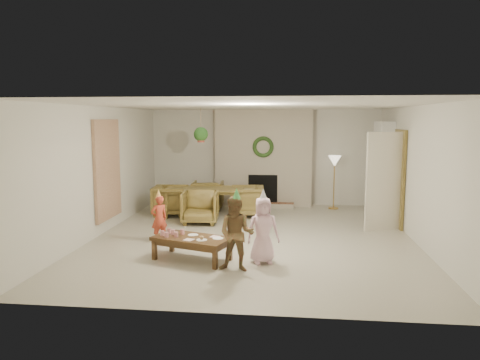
# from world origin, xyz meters

# --- Properties ---
(floor) EXTENTS (7.00, 7.00, 0.00)m
(floor) POSITION_xyz_m (0.00, 0.00, 0.00)
(floor) COLOR #B7B29E
(floor) RESTS_ON ground
(ceiling) EXTENTS (7.00, 7.00, 0.00)m
(ceiling) POSITION_xyz_m (0.00, 0.00, 2.50)
(ceiling) COLOR white
(ceiling) RESTS_ON wall_back
(wall_back) EXTENTS (7.00, 0.00, 7.00)m
(wall_back) POSITION_xyz_m (0.00, 3.50, 1.25)
(wall_back) COLOR silver
(wall_back) RESTS_ON floor
(wall_front) EXTENTS (7.00, 0.00, 7.00)m
(wall_front) POSITION_xyz_m (0.00, -3.50, 1.25)
(wall_front) COLOR silver
(wall_front) RESTS_ON floor
(wall_left) EXTENTS (0.00, 7.00, 7.00)m
(wall_left) POSITION_xyz_m (-3.00, 0.00, 1.25)
(wall_left) COLOR silver
(wall_left) RESTS_ON floor
(wall_right) EXTENTS (0.00, 7.00, 7.00)m
(wall_right) POSITION_xyz_m (3.00, 0.00, 1.25)
(wall_right) COLOR silver
(wall_right) RESTS_ON floor
(fireplace_mass) EXTENTS (2.50, 0.40, 2.50)m
(fireplace_mass) POSITION_xyz_m (0.00, 3.30, 1.25)
(fireplace_mass) COLOR #4D1614
(fireplace_mass) RESTS_ON floor
(fireplace_hearth) EXTENTS (1.60, 0.30, 0.12)m
(fireplace_hearth) POSITION_xyz_m (0.00, 2.95, 0.06)
(fireplace_hearth) COLOR brown
(fireplace_hearth) RESTS_ON floor
(fireplace_firebox) EXTENTS (0.75, 0.12, 0.75)m
(fireplace_firebox) POSITION_xyz_m (0.00, 3.12, 0.45)
(fireplace_firebox) COLOR black
(fireplace_firebox) RESTS_ON floor
(fireplace_wreath) EXTENTS (0.54, 0.10, 0.54)m
(fireplace_wreath) POSITION_xyz_m (0.00, 3.07, 1.55)
(fireplace_wreath) COLOR #214319
(fireplace_wreath) RESTS_ON fireplace_mass
(floor_lamp_base) EXTENTS (0.25, 0.25, 0.03)m
(floor_lamp_base) POSITION_xyz_m (1.80, 3.00, 0.01)
(floor_lamp_base) COLOR gold
(floor_lamp_base) RESTS_ON floor
(floor_lamp_post) EXTENTS (0.03, 0.03, 1.21)m
(floor_lamp_post) POSITION_xyz_m (1.80, 3.00, 0.63)
(floor_lamp_post) COLOR gold
(floor_lamp_post) RESTS_ON floor
(floor_lamp_shade) EXTENTS (0.32, 0.32, 0.27)m
(floor_lamp_shade) POSITION_xyz_m (1.80, 3.00, 1.21)
(floor_lamp_shade) COLOR beige
(floor_lamp_shade) RESTS_ON floor_lamp_post
(bookshelf_carcass) EXTENTS (0.30, 1.00, 2.20)m
(bookshelf_carcass) POSITION_xyz_m (2.84, 2.30, 1.10)
(bookshelf_carcass) COLOR white
(bookshelf_carcass) RESTS_ON floor
(bookshelf_shelf_a) EXTENTS (0.30, 0.92, 0.03)m
(bookshelf_shelf_a) POSITION_xyz_m (2.82, 2.30, 0.45)
(bookshelf_shelf_a) COLOR white
(bookshelf_shelf_a) RESTS_ON bookshelf_carcass
(bookshelf_shelf_b) EXTENTS (0.30, 0.92, 0.03)m
(bookshelf_shelf_b) POSITION_xyz_m (2.82, 2.30, 0.85)
(bookshelf_shelf_b) COLOR white
(bookshelf_shelf_b) RESTS_ON bookshelf_carcass
(bookshelf_shelf_c) EXTENTS (0.30, 0.92, 0.03)m
(bookshelf_shelf_c) POSITION_xyz_m (2.82, 2.30, 1.25)
(bookshelf_shelf_c) COLOR white
(bookshelf_shelf_c) RESTS_ON bookshelf_carcass
(bookshelf_shelf_d) EXTENTS (0.30, 0.92, 0.03)m
(bookshelf_shelf_d) POSITION_xyz_m (2.82, 2.30, 1.65)
(bookshelf_shelf_d) COLOR white
(bookshelf_shelf_d) RESTS_ON bookshelf_carcass
(books_row_lower) EXTENTS (0.20, 0.40, 0.24)m
(books_row_lower) POSITION_xyz_m (2.80, 2.15, 0.59)
(books_row_lower) COLOR maroon
(books_row_lower) RESTS_ON bookshelf_shelf_a
(books_row_mid) EXTENTS (0.20, 0.44, 0.24)m
(books_row_mid) POSITION_xyz_m (2.80, 2.35, 0.99)
(books_row_mid) COLOR navy
(books_row_mid) RESTS_ON bookshelf_shelf_b
(books_row_upper) EXTENTS (0.20, 0.36, 0.22)m
(books_row_upper) POSITION_xyz_m (2.80, 2.20, 1.38)
(books_row_upper) COLOR #BC7B28
(books_row_upper) RESTS_ON bookshelf_shelf_c
(door_frame) EXTENTS (0.05, 0.86, 2.04)m
(door_frame) POSITION_xyz_m (2.96, 1.20, 1.02)
(door_frame) COLOR olive
(door_frame) RESTS_ON floor
(door_leaf) EXTENTS (0.77, 0.32, 2.00)m
(door_leaf) POSITION_xyz_m (2.58, 0.82, 1.00)
(door_leaf) COLOR beige
(door_leaf) RESTS_ON floor
(curtain_panel) EXTENTS (0.06, 1.20, 2.00)m
(curtain_panel) POSITION_xyz_m (-2.96, 0.20, 1.25)
(curtain_panel) COLOR #CAB08F
(curtain_panel) RESTS_ON wall_left
(dining_table) EXTENTS (1.90, 1.15, 0.64)m
(dining_table) POSITION_xyz_m (-1.30, 1.83, 0.32)
(dining_table) COLOR olive
(dining_table) RESTS_ON floor
(dining_chair_near) EXTENTS (0.81, 0.83, 0.71)m
(dining_chair_near) POSITION_xyz_m (-1.24, 1.03, 0.35)
(dining_chair_near) COLOR olive
(dining_chair_near) RESTS_ON floor
(dining_chair_far) EXTENTS (0.81, 0.83, 0.71)m
(dining_chair_far) POSITION_xyz_m (-1.36, 2.63, 0.35)
(dining_chair_far) COLOR olive
(dining_chair_far) RESTS_ON floor
(dining_chair_left) EXTENTS (0.83, 0.81, 0.71)m
(dining_chair_left) POSITION_xyz_m (-2.10, 1.77, 0.35)
(dining_chair_left) COLOR olive
(dining_chair_left) RESTS_ON floor
(dining_chair_right) EXTENTS (0.83, 0.81, 0.71)m
(dining_chair_right) POSITION_xyz_m (-0.30, 1.90, 0.35)
(dining_chair_right) COLOR olive
(dining_chair_right) RESTS_ON floor
(hanging_plant_cord) EXTENTS (0.01, 0.01, 0.70)m
(hanging_plant_cord) POSITION_xyz_m (-1.30, 1.50, 2.15)
(hanging_plant_cord) COLOR tan
(hanging_plant_cord) RESTS_ON ceiling
(hanging_plant_pot) EXTENTS (0.16, 0.16, 0.12)m
(hanging_plant_pot) POSITION_xyz_m (-1.30, 1.50, 1.80)
(hanging_plant_pot) COLOR #983F31
(hanging_plant_pot) RESTS_ON hanging_plant_cord
(hanging_plant_foliage) EXTENTS (0.32, 0.32, 0.32)m
(hanging_plant_foliage) POSITION_xyz_m (-1.30, 1.50, 1.92)
(hanging_plant_foliage) COLOR #1C4617
(hanging_plant_foliage) RESTS_ON hanging_plant_pot
(coffee_table_top) EXTENTS (1.36, 0.98, 0.06)m
(coffee_table_top) POSITION_xyz_m (-0.86, -1.53, 0.35)
(coffee_table_top) COLOR #4E341A
(coffee_table_top) RESTS_ON floor
(coffee_table_apron) EXTENTS (1.24, 0.86, 0.08)m
(coffee_table_apron) POSITION_xyz_m (-0.86, -1.53, 0.28)
(coffee_table_apron) COLOR #4E341A
(coffee_table_apron) RESTS_ON floor
(coffee_leg_fl) EXTENTS (0.08, 0.08, 0.32)m
(coffee_leg_fl) POSITION_xyz_m (-1.47, -1.59, 0.16)
(coffee_leg_fl) COLOR #4E341A
(coffee_leg_fl) RESTS_ON floor
(coffee_leg_fr) EXTENTS (0.08, 0.08, 0.32)m
(coffee_leg_fr) POSITION_xyz_m (-0.42, -1.95, 0.16)
(coffee_leg_fr) COLOR #4E341A
(coffee_leg_fr) RESTS_ON floor
(coffee_leg_bl) EXTENTS (0.08, 0.08, 0.32)m
(coffee_leg_bl) POSITION_xyz_m (-1.31, -1.12, 0.16)
(coffee_leg_bl) COLOR #4E341A
(coffee_leg_bl) RESTS_ON floor
(coffee_leg_br) EXTENTS (0.08, 0.08, 0.32)m
(coffee_leg_br) POSITION_xyz_m (-0.26, -1.48, 0.16)
(coffee_leg_br) COLOR #4E341A
(coffee_leg_br) RESTS_ON floor
(cup_a) EXTENTS (0.08, 0.08, 0.08)m
(cup_a) POSITION_xyz_m (-1.36, -1.51, 0.42)
(cup_a) COLOR silver
(cup_a) RESTS_ON coffee_table_top
(cup_b) EXTENTS (0.08, 0.08, 0.08)m
(cup_b) POSITION_xyz_m (-1.29, -1.34, 0.42)
(cup_b) COLOR silver
(cup_b) RESTS_ON coffee_table_top
(cup_c) EXTENTS (0.08, 0.08, 0.08)m
(cup_c) POSITION_xyz_m (-1.26, -1.60, 0.42)
(cup_c) COLOR silver
(cup_c) RESTS_ON coffee_table_top
(cup_d) EXTENTS (0.08, 0.08, 0.08)m
(cup_d) POSITION_xyz_m (-1.20, -1.42, 0.42)
(cup_d) COLOR silver
(cup_d) RESTS_ON coffee_table_top
(cup_e) EXTENTS (0.08, 0.08, 0.08)m
(cup_e) POSITION_xyz_m (-1.12, -1.57, 0.42)
(cup_e) COLOR silver
(cup_e) RESTS_ON coffee_table_top
(cup_f) EXTENTS (0.08, 0.08, 0.08)m
(cup_f) POSITION_xyz_m (-1.05, -1.39, 0.42)
(cup_f) COLOR silver
(cup_f) RESTS_ON coffee_table_top
(plate_a) EXTENTS (0.22, 0.22, 0.01)m
(plate_a) POSITION_xyz_m (-0.87, -1.41, 0.38)
(plate_a) COLOR white
(plate_a) RESTS_ON coffee_table_top
(plate_b) EXTENTS (0.22, 0.22, 0.01)m
(plate_b) POSITION_xyz_m (-0.67, -1.70, 0.38)
(plate_b) COLOR white
(plate_b) RESTS_ON coffee_table_top
(plate_c) EXTENTS (0.22, 0.22, 0.01)m
(plate_c) POSITION_xyz_m (-0.43, -1.58, 0.38)
(plate_c) COLOR white
(plate_c) RESTS_ON coffee_table_top
(food_scoop) EXTENTS (0.08, 0.08, 0.07)m
(food_scoop) POSITION_xyz_m (-0.67, -1.70, 0.42)
(food_scoop) COLOR tan
(food_scoop) RESTS_ON plate_b
(napkin_left) EXTENTS (0.18, 0.18, 0.01)m
(napkin_left) POSITION_xyz_m (-0.88, -1.71, 0.38)
(napkin_left) COLOR #FAB8BC
(napkin_left) RESTS_ON coffee_table_top
(napkin_right) EXTENTS (0.18, 0.18, 0.01)m
(napkin_right) POSITION_xyz_m (-0.50, -1.48, 0.38)
(napkin_right) COLOR #FAB8BC
(napkin_right) RESTS_ON coffee_table_top
(child_red) EXTENTS (0.37, 0.36, 0.86)m
(child_red) POSITION_xyz_m (-1.70, -0.51, 0.43)
(child_red) COLOR #BC3F28
(child_red) RESTS_ON floor
(party_hat_red) EXTENTS (0.15, 0.15, 0.16)m
(party_hat_red) POSITION_xyz_m (-1.70, -0.51, 0.90)
(party_hat_red) COLOR #F5F551
(party_hat_red) RESTS_ON child_red
(child_plaid) EXTENTS (0.58, 0.47, 1.13)m
(child_plaid) POSITION_xyz_m (-0.09, -1.98, 0.56)
(child_plaid) COLOR brown
(child_plaid) RESTS_ON floor
(party_hat_plaid) EXTENTS (0.18, 0.18, 0.18)m
(party_hat_plaid) POSITION_xyz_m (-0.09, -1.98, 1.17)
(party_hat_plaid) COLOR #4CB355
(party_hat_plaid) RESTS_ON child_plaid
(child_pink) EXTENTS (0.59, 0.46, 1.05)m
(child_pink) POSITION_xyz_m (0.28, -1.55, 0.53)
(child_pink) COLOR #FECBE0
(child_pink) RESTS_ON floor
(party_hat_pink) EXTENTS (0.15, 0.15, 0.19)m
(party_hat_pink) POSITION_xyz_m (0.28, -1.55, 1.09)
(party_hat_pink) COLOR silver
(party_hat_pink) RESTS_ON child_pink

